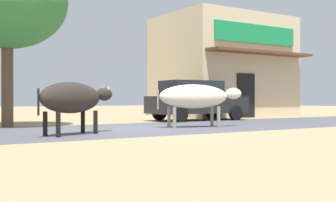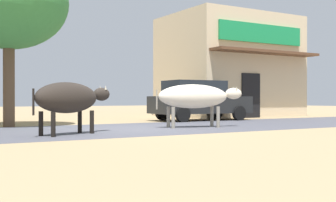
% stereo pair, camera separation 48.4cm
% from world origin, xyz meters
% --- Properties ---
extents(ground, '(80.00, 80.00, 0.00)m').
position_xyz_m(ground, '(0.00, 0.00, 0.00)').
color(ground, tan).
extents(asphalt_road, '(72.00, 5.30, 0.00)m').
position_xyz_m(asphalt_road, '(0.00, 0.00, 0.00)').
color(asphalt_road, '#4C4C55').
rests_on(asphalt_road, ground).
extents(storefront_right_club, '(6.38, 5.80, 5.15)m').
position_xyz_m(storefront_right_club, '(8.85, 6.37, 2.58)').
color(storefront_right_club, beige).
rests_on(storefront_right_club, ground).
extents(roadside_tree, '(3.76, 3.76, 5.50)m').
position_xyz_m(roadside_tree, '(-2.92, 2.80, 3.97)').
color(roadside_tree, brown).
rests_on(roadside_tree, ground).
extents(parked_hatchback_car, '(4.24, 1.90, 1.64)m').
position_xyz_m(parked_hatchback_car, '(4.66, 3.10, 0.84)').
color(parked_hatchback_car, black).
rests_on(parked_hatchback_car, ground).
extents(cow_near_brown, '(2.44, 1.42, 1.31)m').
position_xyz_m(cow_near_brown, '(-2.22, -1.13, 0.91)').
color(cow_near_brown, '#2C2520').
rests_on(cow_near_brown, ground).
extents(cow_far_dark, '(2.83, 1.22, 1.35)m').
position_xyz_m(cow_far_dark, '(2.03, -0.48, 0.96)').
color(cow_far_dark, beige).
rests_on(cow_far_dark, ground).
extents(pedestrian_by_shop, '(0.29, 0.61, 1.50)m').
position_xyz_m(pedestrian_by_shop, '(7.35, 4.19, 0.87)').
color(pedestrian_by_shop, '#262633').
rests_on(pedestrian_by_shop, ground).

